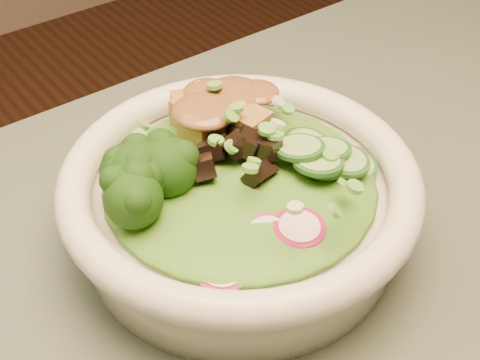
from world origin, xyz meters
TOP-DOWN VIEW (x-y plane):
  - salad_bowl at (0.09, 0.16)m, footprint 0.25×0.25m
  - lettuce_bed at (0.09, 0.16)m, footprint 0.19×0.19m
  - broccoli_florets at (0.04, 0.18)m, footprint 0.09×0.09m
  - radish_slices at (0.07, 0.10)m, footprint 0.11×0.08m
  - cucumber_slices at (0.15, 0.14)m, footprint 0.09×0.09m
  - mushroom_heap at (0.10, 0.17)m, footprint 0.09×0.09m
  - tofu_cubes at (0.11, 0.22)m, footprint 0.10×0.09m
  - peanut_sauce at (0.11, 0.22)m, footprint 0.06×0.05m
  - scallion_garnish at (0.09, 0.16)m, footprint 0.18×0.18m

SIDE VIEW (x-z plane):
  - salad_bowl at x=0.09m, z-range 0.75..0.82m
  - lettuce_bed at x=0.09m, z-range 0.80..0.82m
  - radish_slices at x=0.07m, z-range 0.80..0.82m
  - cucumber_slices at x=0.15m, z-range 0.80..0.83m
  - tofu_cubes at x=0.11m, z-range 0.80..0.83m
  - mushroom_heap at x=0.10m, z-range 0.80..0.84m
  - broccoli_florets at x=0.04m, z-range 0.80..0.84m
  - scallion_garnish at x=0.09m, z-range 0.82..0.84m
  - peanut_sauce at x=0.11m, z-range 0.82..0.84m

